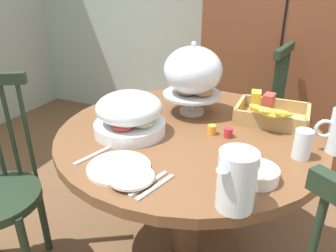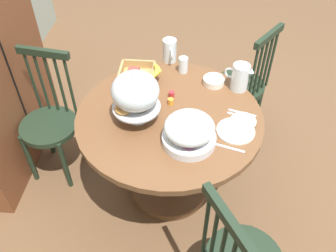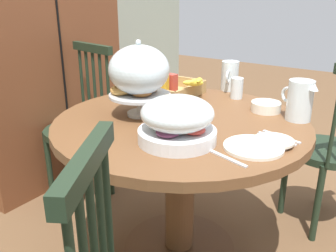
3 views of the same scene
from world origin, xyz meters
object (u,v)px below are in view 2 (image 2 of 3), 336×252
(orange_juice_pitcher, at_px, (240,78))
(china_plate_large, at_px, (236,131))
(china_plate_small, at_px, (243,121))
(windsor_chair_facing_door, at_px, (242,87))
(fruit_platter_covered, at_px, (189,131))
(pastry_stand_with_dome, at_px, (135,93))
(windsor_chair_near_window, at_px, (50,124))
(dining_table, at_px, (169,141))
(milk_pitcher, at_px, (170,51))
(cereal_bowl, at_px, (214,81))
(drinking_glass, at_px, (183,65))
(cereal_basket, at_px, (138,78))

(orange_juice_pitcher, distance_m, china_plate_large, 0.42)
(orange_juice_pitcher, xyz_separation_m, china_plate_small, (-0.33, -0.01, -0.06))
(windsor_chair_facing_door, height_order, china_plate_small, windsor_chair_facing_door)
(fruit_platter_covered, bearing_deg, pastry_stand_with_dome, 62.32)
(windsor_chair_near_window, bearing_deg, windsor_chair_facing_door, -68.47)
(dining_table, relative_size, fruit_platter_covered, 3.78)
(pastry_stand_with_dome, relative_size, china_plate_large, 1.56)
(pastry_stand_with_dome, distance_m, milk_pitcher, 0.66)
(cereal_bowl, bearing_deg, china_plate_small, -155.22)
(pastry_stand_with_dome, bearing_deg, drinking_glass, -25.64)
(windsor_chair_near_window, relative_size, windsor_chair_facing_door, 1.00)
(fruit_platter_covered, bearing_deg, cereal_bowl, -14.41)
(pastry_stand_with_dome, xyz_separation_m, cereal_basket, (0.36, 0.05, -0.16))
(china_plate_small, distance_m, cereal_bowl, 0.41)
(windsor_chair_facing_door, distance_m, orange_juice_pitcher, 0.55)
(orange_juice_pitcher, bearing_deg, pastry_stand_with_dome, 119.71)
(windsor_chair_near_window, bearing_deg, drinking_glass, -71.74)
(china_plate_large, height_order, drinking_glass, drinking_glass)
(windsor_chair_facing_door, bearing_deg, china_plate_small, 173.73)
(dining_table, xyz_separation_m, windsor_chair_facing_door, (0.70, -0.52, -0.06))
(china_plate_large, relative_size, cereal_bowl, 1.57)
(milk_pitcher, bearing_deg, windsor_chair_facing_door, -78.68)
(windsor_chair_facing_door, xyz_separation_m, orange_juice_pitcher, (-0.40, 0.09, 0.37))
(milk_pitcher, bearing_deg, fruit_platter_covered, -167.90)
(orange_juice_pitcher, bearing_deg, dining_table, 124.57)
(dining_table, bearing_deg, china_plate_large, -106.35)
(china_plate_small, bearing_deg, milk_pitcher, 37.97)
(orange_juice_pitcher, distance_m, drinking_glass, 0.40)
(fruit_platter_covered, distance_m, drinking_glass, 0.68)
(windsor_chair_near_window, height_order, fruit_platter_covered, windsor_chair_near_window)
(dining_table, height_order, pastry_stand_with_dome, pastry_stand_with_dome)
(pastry_stand_with_dome, height_order, fruit_platter_covered, pastry_stand_with_dome)
(orange_juice_pitcher, bearing_deg, cereal_bowl, 77.34)
(milk_pitcher, relative_size, china_plate_small, 1.19)
(cereal_bowl, bearing_deg, orange_juice_pitcher, -102.66)
(fruit_platter_covered, relative_size, drinking_glass, 2.73)
(china_plate_small, height_order, cereal_bowl, cereal_bowl)
(cereal_basket, bearing_deg, china_plate_large, -123.67)
(fruit_platter_covered, relative_size, cereal_basket, 0.95)
(orange_juice_pitcher, bearing_deg, china_plate_small, -178.31)
(dining_table, relative_size, pastry_stand_with_dome, 3.30)
(windsor_chair_near_window, bearing_deg, dining_table, -100.22)
(orange_juice_pitcher, distance_m, milk_pitcher, 0.55)
(china_plate_small, bearing_deg, cereal_basket, 63.21)
(milk_pitcher, distance_m, china_plate_small, 0.79)
(windsor_chair_facing_door, bearing_deg, orange_juice_pitcher, 167.27)
(drinking_glass, bearing_deg, dining_table, 172.73)
(dining_table, bearing_deg, drinking_glass, -7.27)
(cereal_basket, relative_size, drinking_glass, 2.87)
(china_plate_small, relative_size, drinking_glass, 1.36)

